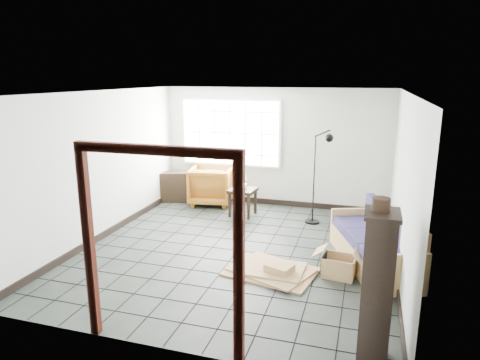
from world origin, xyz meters
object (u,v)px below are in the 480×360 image
(futon_sofa, at_px, (377,245))
(side_table, at_px, (243,193))
(armchair, at_px, (212,184))
(tall_shelf, at_px, (377,287))

(futon_sofa, height_order, side_table, futon_sofa)
(armchair, distance_m, tall_shelf, 5.86)
(armchair, relative_size, tall_shelf, 0.59)
(futon_sofa, distance_m, side_table, 3.17)
(side_table, bearing_deg, armchair, 147.28)
(armchair, xyz_separation_m, side_table, (0.91, -0.58, -0.00))
(futon_sofa, height_order, armchair, armchair)
(futon_sofa, bearing_deg, armchair, 126.11)
(side_table, xyz_separation_m, tall_shelf, (2.60, -4.10, 0.34))
(armchair, height_order, tall_shelf, tall_shelf)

